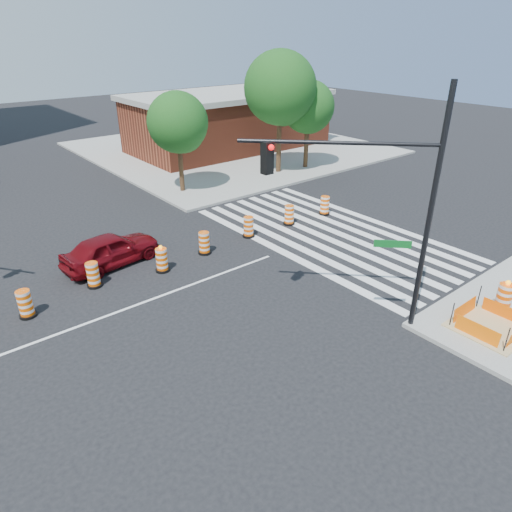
% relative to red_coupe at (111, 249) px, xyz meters
% --- Properties ---
extents(ground, '(120.00, 120.00, 0.00)m').
position_rel_red_coupe_xyz_m(ground, '(-1.26, -3.67, -0.72)').
color(ground, black).
rests_on(ground, ground).
extents(sidewalk_ne, '(22.00, 22.00, 0.15)m').
position_rel_red_coupe_xyz_m(sidewalk_ne, '(16.74, 14.33, -0.64)').
color(sidewalk_ne, gray).
rests_on(sidewalk_ne, ground).
extents(crosswalk_east, '(6.75, 13.50, 0.01)m').
position_rel_red_coupe_xyz_m(crosswalk_east, '(9.69, -3.67, -0.71)').
color(crosswalk_east, silver).
rests_on(crosswalk_east, ground).
extents(lane_centerline, '(14.00, 0.12, 0.01)m').
position_rel_red_coupe_xyz_m(lane_centerline, '(-1.26, -3.67, -0.71)').
color(lane_centerline, silver).
rests_on(lane_centerline, ground).
extents(excavation_pit, '(2.20, 2.20, 0.90)m').
position_rel_red_coupe_xyz_m(excavation_pit, '(7.74, -12.67, -0.49)').
color(excavation_pit, tan).
rests_on(excavation_pit, ground).
extents(brick_storefront, '(16.50, 8.50, 4.60)m').
position_rel_red_coupe_xyz_m(brick_storefront, '(16.74, 14.33, 1.60)').
color(brick_storefront, maroon).
rests_on(brick_storefront, ground).
extents(red_coupe, '(4.39, 2.24, 1.43)m').
position_rel_red_coupe_xyz_m(red_coupe, '(0.00, 0.00, 0.00)').
color(red_coupe, '#62080E').
rests_on(red_coupe, ground).
extents(signal_pole_se, '(4.25, 4.27, 7.79)m').
position_rel_red_coupe_xyz_m(signal_pole_se, '(4.81, -9.68, 4.07)').
color(signal_pole_se, black).
rests_on(signal_pole_se, ground).
extents(pit_drum, '(0.64, 0.64, 1.27)m').
position_rel_red_coupe_xyz_m(pit_drum, '(9.04, -12.44, -0.04)').
color(pit_drum, black).
rests_on(pit_drum, ground).
extents(tree_north_c, '(3.57, 3.57, 6.07)m').
position_rel_red_coupe_xyz_m(tree_north_c, '(7.46, 6.60, 3.36)').
color(tree_north_c, '#382314').
rests_on(tree_north_c, ground).
extents(tree_north_d, '(4.78, 4.78, 8.13)m').
position_rel_red_coupe_xyz_m(tree_north_d, '(14.94, 6.03, 4.74)').
color(tree_north_d, '#382314').
rests_on(tree_north_d, ground).
extents(tree_north_e, '(3.64, 3.63, 6.18)m').
position_rel_red_coupe_xyz_m(tree_north_e, '(17.31, 5.72, 3.43)').
color(tree_north_e, '#382314').
rests_on(tree_north_e, ground).
extents(median_drum_3, '(0.60, 0.60, 1.02)m').
position_rel_red_coupe_xyz_m(median_drum_3, '(-3.99, -1.91, -0.24)').
color(median_drum_3, black).
rests_on(median_drum_3, ground).
extents(median_drum_4, '(0.60, 0.60, 1.02)m').
position_rel_red_coupe_xyz_m(median_drum_4, '(-1.34, -1.34, -0.24)').
color(median_drum_4, black).
rests_on(median_drum_4, ground).
extents(median_drum_5, '(0.60, 0.60, 1.18)m').
position_rel_red_coupe_xyz_m(median_drum_5, '(1.38, -1.89, -0.23)').
color(median_drum_5, black).
rests_on(median_drum_5, ground).
extents(median_drum_6, '(0.60, 0.60, 1.02)m').
position_rel_red_coupe_xyz_m(median_drum_6, '(3.69, -1.58, -0.24)').
color(median_drum_6, black).
rests_on(median_drum_6, ground).
extents(median_drum_7, '(0.60, 0.60, 1.02)m').
position_rel_red_coupe_xyz_m(median_drum_7, '(6.40, -1.37, -0.24)').
color(median_drum_7, black).
rests_on(median_drum_7, ground).
extents(median_drum_8, '(0.60, 0.60, 1.02)m').
position_rel_red_coupe_xyz_m(median_drum_8, '(9.03, -1.45, -0.24)').
color(median_drum_8, black).
rests_on(median_drum_8, ground).
extents(median_drum_9, '(0.60, 0.60, 1.02)m').
position_rel_red_coupe_xyz_m(median_drum_9, '(11.51, -1.63, -0.24)').
color(median_drum_9, black).
rests_on(median_drum_9, ground).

